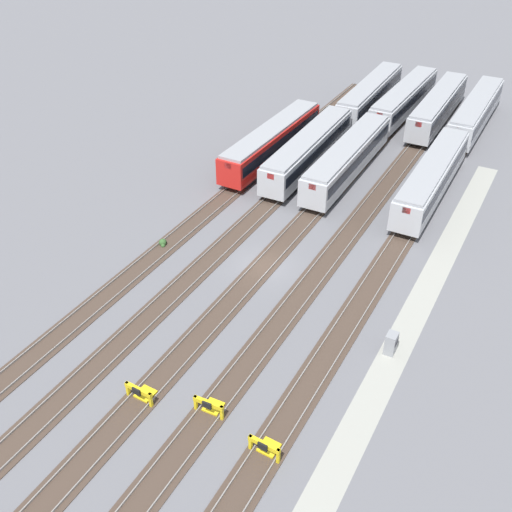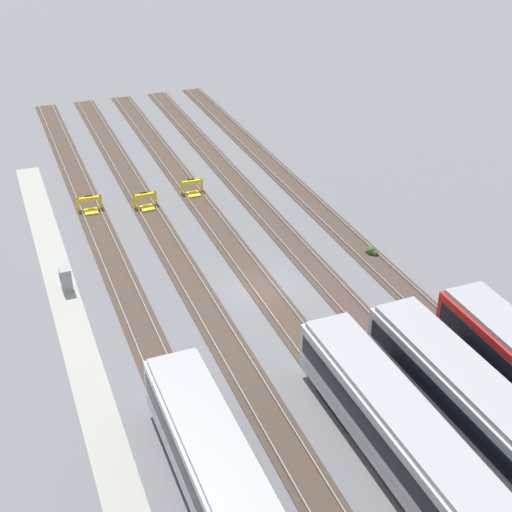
{
  "view_description": "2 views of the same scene",
  "coord_description": "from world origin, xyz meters",
  "px_view_note": "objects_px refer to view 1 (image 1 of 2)",
  "views": [
    {
      "loc": [
        -35.04,
        -18.44,
        28.61
      ],
      "look_at": [
        -1.36,
        -0.0,
        1.8
      ],
      "focal_mm": 42.0,
      "sensor_mm": 36.0,
      "label": 1
    },
    {
      "loc": [
        37.16,
        -15.15,
        25.6
      ],
      "look_at": [
        -1.36,
        -0.0,
        1.8
      ],
      "focal_mm": 50.0,
      "sensor_mm": 36.0,
      "label": 2
    }
  ],
  "objects_px": {
    "subway_car_front_row_left_inner": "(348,158)",
    "weed_clump": "(163,243)",
    "bumper_stop_near_inner_track": "(211,406)",
    "subway_car_back_row_centre": "(432,177)",
    "electrical_cabinet": "(391,343)",
    "bumper_stop_middle_track": "(142,393)",
    "subway_car_front_row_centre": "(438,107)",
    "subway_car_back_row_rightmost": "(308,150)",
    "subway_car_front_row_right_inner": "(404,99)",
    "subway_car_back_row_leftmost": "(476,112)",
    "subway_car_front_row_rightmost": "(370,95)",
    "bumper_stop_nearest_track": "(266,447)",
    "subway_car_front_row_leftmost": "(272,142)"
  },
  "relations": [
    {
      "from": "subway_car_front_row_centre",
      "to": "bumper_stop_near_inner_track",
      "type": "bearing_deg",
      "value": -179.98
    },
    {
      "from": "subway_car_back_row_centre",
      "to": "bumper_stop_nearest_track",
      "type": "distance_m",
      "value": 33.94
    },
    {
      "from": "subway_car_front_row_leftmost",
      "to": "subway_car_front_row_centre",
      "type": "bearing_deg",
      "value": -34.7
    },
    {
      "from": "subway_car_front_row_rightmost",
      "to": "bumper_stop_middle_track",
      "type": "relative_size",
      "value": 9.0
    },
    {
      "from": "subway_car_front_row_centre",
      "to": "bumper_stop_nearest_track",
      "type": "relative_size",
      "value": 8.97
    },
    {
      "from": "subway_car_back_row_leftmost",
      "to": "subway_car_back_row_rightmost",
      "type": "distance_m",
      "value": 23.17
    },
    {
      "from": "subway_car_front_row_leftmost",
      "to": "bumper_stop_near_inner_track",
      "type": "xyz_separation_m",
      "value": [
        -32.89,
        -12.92,
        -1.53
      ]
    },
    {
      "from": "subway_car_front_row_centre",
      "to": "electrical_cabinet",
      "type": "relative_size",
      "value": 11.26
    },
    {
      "from": "subway_car_front_row_leftmost",
      "to": "subway_car_front_row_rightmost",
      "type": "bearing_deg",
      "value": -12.97
    },
    {
      "from": "subway_car_back_row_leftmost",
      "to": "subway_car_back_row_centre",
      "type": "height_order",
      "value": "same"
    },
    {
      "from": "subway_car_back_row_leftmost",
      "to": "electrical_cabinet",
      "type": "xyz_separation_m",
      "value": [
        -41.86,
        -3.53,
        -1.24
      ]
    },
    {
      "from": "bumper_stop_nearest_track",
      "to": "subway_car_front_row_centre",
      "type": "bearing_deg",
      "value": 4.75
    },
    {
      "from": "subway_car_back_row_centre",
      "to": "bumper_stop_middle_track",
      "type": "height_order",
      "value": "subway_car_back_row_centre"
    },
    {
      "from": "bumper_stop_nearest_track",
      "to": "subway_car_front_row_right_inner",
      "type": "bearing_deg",
      "value": 9.29
    },
    {
      "from": "subway_car_back_row_rightmost",
      "to": "bumper_stop_near_inner_track",
      "type": "relative_size",
      "value": 8.99
    },
    {
      "from": "subway_car_back_row_leftmost",
      "to": "subway_car_front_row_centre",
      "type": "bearing_deg",
      "value": 96.99
    },
    {
      "from": "subway_car_front_row_right_inner",
      "to": "subway_car_back_row_leftmost",
      "type": "distance_m",
      "value": 8.71
    },
    {
      "from": "subway_car_front_row_right_inner",
      "to": "bumper_stop_middle_track",
      "type": "relative_size",
      "value": 9.0
    },
    {
      "from": "subway_car_front_row_left_inner",
      "to": "weed_clump",
      "type": "height_order",
      "value": "subway_car_front_row_left_inner"
    },
    {
      "from": "subway_car_front_row_centre",
      "to": "subway_car_back_row_rightmost",
      "type": "bearing_deg",
      "value": 155.14
    },
    {
      "from": "subway_car_front_row_centre",
      "to": "subway_car_back_row_leftmost",
      "type": "distance_m",
      "value": 4.42
    },
    {
      "from": "subway_car_front_row_rightmost",
      "to": "subway_car_back_row_leftmost",
      "type": "xyz_separation_m",
      "value": [
        0.49,
        -12.98,
        0.0
      ]
    },
    {
      "from": "weed_clump",
      "to": "subway_car_front_row_centre",
      "type": "bearing_deg",
      "value": -19.3
    },
    {
      "from": "electrical_cabinet",
      "to": "subway_car_front_row_left_inner",
      "type": "bearing_deg",
      "value": 28.26
    },
    {
      "from": "subway_car_back_row_rightmost",
      "to": "subway_car_front_row_centre",
      "type": "bearing_deg",
      "value": -24.86
    },
    {
      "from": "bumper_stop_middle_track",
      "to": "subway_car_front_row_centre",
      "type": "bearing_deg",
      "value": -4.65
    },
    {
      "from": "subway_car_front_row_leftmost",
      "to": "subway_car_back_row_rightmost",
      "type": "bearing_deg",
      "value": -90.0
    },
    {
      "from": "subway_car_back_row_centre",
      "to": "subway_car_back_row_leftmost",
      "type": "bearing_deg",
      "value": -0.14
    },
    {
      "from": "subway_car_front_row_left_inner",
      "to": "subway_car_front_row_rightmost",
      "type": "relative_size",
      "value": 1.0
    },
    {
      "from": "subway_car_back_row_leftmost",
      "to": "bumper_stop_middle_track",
      "type": "distance_m",
      "value": 53.94
    },
    {
      "from": "subway_car_back_row_leftmost",
      "to": "weed_clump",
      "type": "xyz_separation_m",
      "value": [
        -38.6,
        17.71,
        -1.8
      ]
    },
    {
      "from": "bumper_stop_nearest_track",
      "to": "bumper_stop_middle_track",
      "type": "bearing_deg",
      "value": 90.98
    },
    {
      "from": "electrical_cabinet",
      "to": "bumper_stop_middle_track",
      "type": "bearing_deg",
      "value": 132.97
    },
    {
      "from": "subway_car_back_row_centre",
      "to": "subway_car_back_row_rightmost",
      "type": "xyz_separation_m",
      "value": [
        0.0,
        12.97,
        0.0
      ]
    },
    {
      "from": "subway_car_front_row_leftmost",
      "to": "subway_car_back_row_centre",
      "type": "relative_size",
      "value": 1.0
    },
    {
      "from": "bumper_stop_nearest_track",
      "to": "weed_clump",
      "type": "bearing_deg",
      "value": 50.7
    },
    {
      "from": "subway_car_front_row_centre",
      "to": "subway_car_back_row_rightmost",
      "type": "distance_m",
      "value": 20.54
    },
    {
      "from": "subway_car_front_row_rightmost",
      "to": "subway_car_back_row_leftmost",
      "type": "bearing_deg",
      "value": -87.85
    },
    {
      "from": "bumper_stop_near_inner_track",
      "to": "weed_clump",
      "type": "distance_m",
      "value": 18.96
    },
    {
      "from": "subway_car_front_row_leftmost",
      "to": "electrical_cabinet",
      "type": "height_order",
      "value": "subway_car_front_row_leftmost"
    },
    {
      "from": "subway_car_front_row_left_inner",
      "to": "subway_car_front_row_centre",
      "type": "height_order",
      "value": "same"
    },
    {
      "from": "subway_car_front_row_left_inner",
      "to": "subway_car_back_row_rightmost",
      "type": "height_order",
      "value": "same"
    },
    {
      "from": "subway_car_front_row_left_inner",
      "to": "subway_car_back_row_leftmost",
      "type": "relative_size",
      "value": 1.0
    },
    {
      "from": "subway_car_back_row_leftmost",
      "to": "electrical_cabinet",
      "type": "bearing_deg",
      "value": -175.18
    },
    {
      "from": "subway_car_back_row_leftmost",
      "to": "subway_car_back_row_rightmost",
      "type": "xyz_separation_m",
      "value": [
        -19.17,
        13.02,
        0.0
      ]
    },
    {
      "from": "bumper_stop_middle_track",
      "to": "electrical_cabinet",
      "type": "xyz_separation_m",
      "value": [
        11.36,
        -12.2,
        0.29
      ]
    },
    {
      "from": "subway_car_back_row_centre",
      "to": "subway_car_front_row_right_inner",
      "type": "bearing_deg",
      "value": 24.33
    },
    {
      "from": "bumper_stop_near_inner_track",
      "to": "subway_car_back_row_centre",
      "type": "bearing_deg",
      "value": -7.48
    },
    {
      "from": "subway_car_back_row_centre",
      "to": "subway_car_back_row_rightmost",
      "type": "height_order",
      "value": "same"
    },
    {
      "from": "subway_car_front_row_rightmost",
      "to": "subway_car_back_row_rightmost",
      "type": "bearing_deg",
      "value": 179.89
    }
  ]
}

